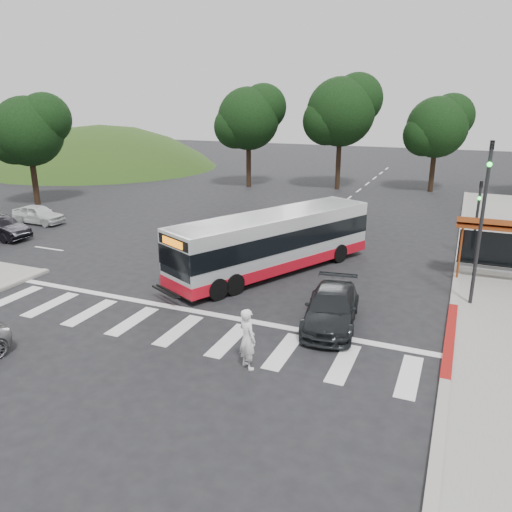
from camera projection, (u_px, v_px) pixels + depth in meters
The scene contains 17 objects.
ground at pixel (238, 285), 22.29m from camera, with size 140.00×140.00×0.00m, color black.
sidewalk_east at pixel (501, 262), 25.21m from camera, with size 4.00×40.00×0.12m, color gray.
curb_east at pixel (459, 257), 25.95m from camera, with size 0.30×40.00×0.15m, color #9E9991.
curb_east_red at pixel (450, 338), 17.16m from camera, with size 0.32×6.00×0.15m, color maroon.
hillside_nw at pixel (103, 167), 60.51m from camera, with size 44.00×44.00×10.00m, color #1E3B13.
crosswalk_ladder at pixel (179, 330), 17.89m from camera, with size 18.00×2.60×0.01m, color silver.
bus_shelter at pixel (507, 231), 22.05m from camera, with size 4.20×1.60×2.86m.
traffic_signal_ne_tall at pixel (483, 211), 18.86m from camera, with size 0.18×0.37×6.50m.
traffic_signal_ne_short at pixel (478, 211), 25.43m from camera, with size 0.18×0.37×4.00m.
tree_north_a at pixel (342, 111), 43.80m from camera, with size 6.60×6.15×10.17m.
tree_north_b at pixel (438, 126), 42.96m from camera, with size 5.72×5.33×8.43m.
tree_north_c at pixel (249, 118), 45.21m from camera, with size 6.16×5.74×9.30m.
tree_west_a at pixel (29, 130), 37.56m from camera, with size 5.72×5.33×8.43m.
transit_bus at pixel (274, 243), 23.55m from camera, with size 2.37×10.92×2.82m, color silver, non-canonical shape.
pedestrian at pixel (247, 339), 15.14m from camera, with size 0.71×0.47×1.96m, color white.
dark_sedan at pixel (331, 308), 18.19m from camera, with size 1.82×4.49×1.30m, color black.
west_car_white at pixel (38, 214), 33.02m from camera, with size 1.48×3.67×1.25m, color silver.
Camera 1 is at (8.89, -18.89, 7.94)m, focal length 35.00 mm.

